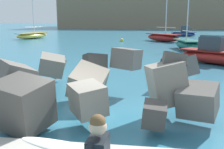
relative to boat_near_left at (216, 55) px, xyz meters
The scene contains 9 objects.
ground_plane 13.24m from the boat_near_left, 118.42° to the right, with size 400.00×400.00×0.00m, color #2D6B84.
breakwater_jetty 10.73m from the boat_near_left, 114.44° to the right, with size 28.17×8.00×2.16m.
boat_near_left is the anchor object (origin of this frame).
boat_near_right 18.98m from the boat_near_left, 98.12° to the left, with size 5.33×5.67×5.65m.
boat_mid_left 31.25m from the boat_near_left, 86.91° to the left, with size 4.88×3.56×1.93m.
boat_mid_centre 31.49m from the boat_near_left, 137.25° to the left, with size 3.92×6.46×7.11m.
boat_mid_right 9.02m from the boat_near_left, 94.54° to the left, with size 2.77×4.99×5.80m.
mooring_buoy_middle 19.78m from the boat_near_left, 115.10° to the left, with size 0.44×0.44×0.44m.
headland_bluff 86.76m from the boat_near_left, 89.60° to the left, with size 73.21×37.80×17.00m.
Camera 1 is at (1.63, -7.37, 3.07)m, focal length 42.34 mm.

